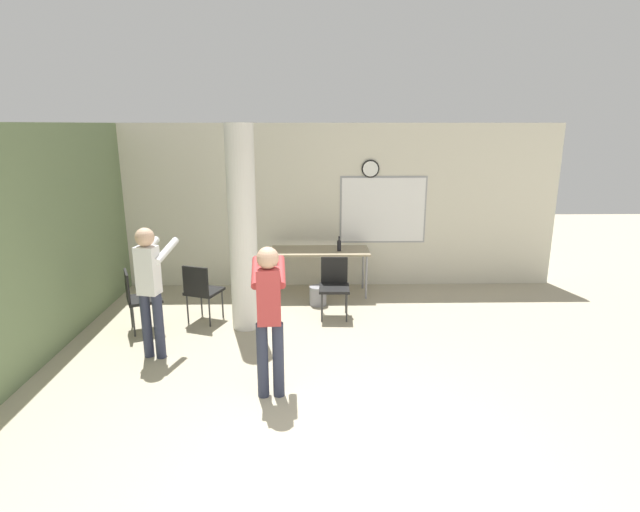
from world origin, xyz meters
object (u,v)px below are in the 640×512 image
(chair_table_front, at_px, (334,283))
(person_watching_back, at_px, (150,282))
(chair_near_pillar, at_px, (201,289))
(person_playing_front, at_px, (269,310))
(folding_table, at_px, (320,253))
(chair_by_left_wall, at_px, (139,296))
(bottle_on_table, at_px, (339,245))

(chair_table_front, height_order, person_watching_back, person_watching_back)
(person_watching_back, bearing_deg, chair_table_front, 29.93)
(chair_near_pillar, bearing_deg, person_playing_front, -60.60)
(folding_table, bearing_deg, chair_by_left_wall, -148.93)
(bottle_on_table, bearing_deg, person_watching_back, -136.81)
(chair_table_front, distance_m, chair_by_left_wall, 2.75)
(chair_table_front, height_order, chair_near_pillar, same)
(folding_table, height_order, person_playing_front, person_playing_front)
(folding_table, bearing_deg, chair_near_pillar, -144.27)
(chair_table_front, height_order, chair_by_left_wall, same)
(person_playing_front, xyz_separation_m, person_watching_back, (-1.49, 0.94, 0.00))
(folding_table, xyz_separation_m, chair_table_front, (0.19, -1.00, -0.20))
(chair_table_front, xyz_separation_m, chair_near_pillar, (-1.91, -0.23, 0.00))
(folding_table, xyz_separation_m, person_playing_front, (-0.58, -3.25, 0.25))
(bottle_on_table, distance_m, chair_table_front, 1.00)
(folding_table, relative_size, chair_by_left_wall, 1.87)
(bottle_on_table, relative_size, chair_by_left_wall, 0.28)
(chair_by_left_wall, distance_m, person_watching_back, 1.01)
(person_playing_front, bearing_deg, chair_by_left_wall, 138.08)
(person_playing_front, bearing_deg, folding_table, 79.87)
(folding_table, distance_m, chair_near_pillar, 2.12)
(chair_near_pillar, height_order, chair_by_left_wall, same)
(bottle_on_table, bearing_deg, chair_near_pillar, -150.10)
(folding_table, relative_size, chair_table_front, 1.87)
(chair_near_pillar, distance_m, person_playing_front, 2.35)
(person_playing_front, height_order, person_watching_back, person_watching_back)
(person_watching_back, bearing_deg, bottle_on_table, 43.19)
(bottle_on_table, height_order, chair_near_pillar, bottle_on_table)
(folding_table, bearing_deg, bottle_on_table, -11.97)
(bottle_on_table, height_order, chair_table_front, bottle_on_table)
(chair_table_front, bearing_deg, folding_table, 100.87)
(folding_table, distance_m, chair_by_left_wall, 2.94)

